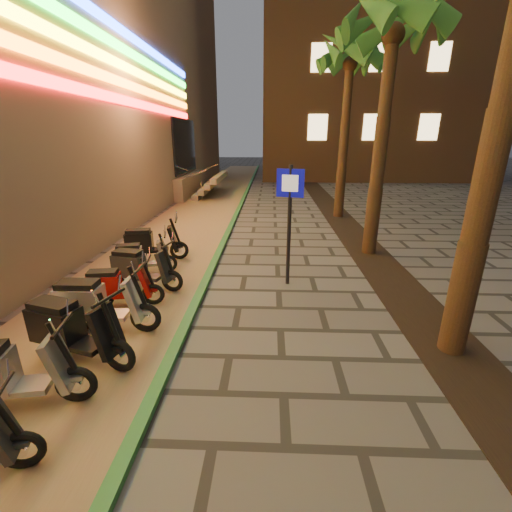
{
  "coord_description": "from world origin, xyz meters",
  "views": [
    {
      "loc": [
        0.62,
        -2.92,
        3.29
      ],
      "look_at": [
        0.36,
        3.1,
        1.2
      ],
      "focal_mm": 24.0,
      "sensor_mm": 36.0,
      "label": 1
    }
  ],
  "objects_px": {
    "scooter_9": "(139,257)",
    "scooter_10": "(149,243)",
    "scooter_4": "(5,373)",
    "pedestrian_sign": "(290,210)",
    "scooter_6": "(96,304)",
    "scooter_7": "(116,286)",
    "scooter_8": "(139,268)",
    "scooter_5": "(71,329)"
  },
  "relations": [
    {
      "from": "pedestrian_sign",
      "to": "scooter_7",
      "type": "xyz_separation_m",
      "value": [
        -3.51,
        -1.32,
        -1.32
      ]
    },
    {
      "from": "scooter_4",
      "to": "scooter_6",
      "type": "relative_size",
      "value": 0.96
    },
    {
      "from": "pedestrian_sign",
      "to": "scooter_10",
      "type": "xyz_separation_m",
      "value": [
        -3.78,
        1.45,
        -1.26
      ]
    },
    {
      "from": "scooter_5",
      "to": "scooter_10",
      "type": "relative_size",
      "value": 1.04
    },
    {
      "from": "scooter_8",
      "to": "scooter_9",
      "type": "xyz_separation_m",
      "value": [
        -0.34,
        0.85,
        -0.05
      ]
    },
    {
      "from": "scooter_4",
      "to": "scooter_6",
      "type": "height_order",
      "value": "scooter_6"
    },
    {
      "from": "scooter_7",
      "to": "scooter_8",
      "type": "distance_m",
      "value": 0.93
    },
    {
      "from": "scooter_6",
      "to": "scooter_8",
      "type": "height_order",
      "value": "scooter_6"
    },
    {
      "from": "scooter_7",
      "to": "scooter_8",
      "type": "height_order",
      "value": "scooter_8"
    },
    {
      "from": "scooter_6",
      "to": "scooter_9",
      "type": "xyz_separation_m",
      "value": [
        -0.26,
        2.7,
        -0.09
      ]
    },
    {
      "from": "pedestrian_sign",
      "to": "scooter_9",
      "type": "bearing_deg",
      "value": -171.2
    },
    {
      "from": "scooter_6",
      "to": "scooter_9",
      "type": "distance_m",
      "value": 2.72
    },
    {
      "from": "scooter_5",
      "to": "scooter_8",
      "type": "xyz_separation_m",
      "value": [
        0.05,
        2.71,
        -0.04
      ]
    },
    {
      "from": "scooter_7",
      "to": "scooter_10",
      "type": "relative_size",
      "value": 0.87
    },
    {
      "from": "pedestrian_sign",
      "to": "scooter_9",
      "type": "xyz_separation_m",
      "value": [
        -3.71,
        0.45,
        -1.33
      ]
    },
    {
      "from": "scooter_4",
      "to": "scooter_7",
      "type": "height_order",
      "value": "scooter_4"
    },
    {
      "from": "scooter_7",
      "to": "pedestrian_sign",
      "type": "bearing_deg",
      "value": 10.44
    },
    {
      "from": "scooter_4",
      "to": "scooter_10",
      "type": "distance_m",
      "value": 5.56
    },
    {
      "from": "scooter_4",
      "to": "scooter_5",
      "type": "distance_m",
      "value": 1.04
    },
    {
      "from": "scooter_7",
      "to": "scooter_9",
      "type": "distance_m",
      "value": 1.78
    },
    {
      "from": "pedestrian_sign",
      "to": "scooter_7",
      "type": "distance_m",
      "value": 3.98
    },
    {
      "from": "scooter_10",
      "to": "scooter_6",
      "type": "bearing_deg",
      "value": -96.2
    },
    {
      "from": "scooter_4",
      "to": "scooter_5",
      "type": "height_order",
      "value": "scooter_5"
    },
    {
      "from": "scooter_6",
      "to": "scooter_10",
      "type": "xyz_separation_m",
      "value": [
        -0.34,
        3.71,
        -0.02
      ]
    },
    {
      "from": "scooter_10",
      "to": "scooter_8",
      "type": "bearing_deg",
      "value": -88.84
    },
    {
      "from": "scooter_7",
      "to": "scooter_8",
      "type": "xyz_separation_m",
      "value": [
        0.14,
        0.92,
        0.05
      ]
    },
    {
      "from": "scooter_4",
      "to": "scooter_8",
      "type": "height_order",
      "value": "scooter_4"
    },
    {
      "from": "scooter_5",
      "to": "scooter_7",
      "type": "relative_size",
      "value": 1.19
    },
    {
      "from": "scooter_5",
      "to": "scooter_8",
      "type": "height_order",
      "value": "scooter_5"
    },
    {
      "from": "pedestrian_sign",
      "to": "scooter_10",
      "type": "distance_m",
      "value": 4.24
    },
    {
      "from": "scooter_5",
      "to": "scooter_4",
      "type": "bearing_deg",
      "value": -89.13
    },
    {
      "from": "pedestrian_sign",
      "to": "scooter_9",
      "type": "height_order",
      "value": "pedestrian_sign"
    },
    {
      "from": "scooter_9",
      "to": "scooter_10",
      "type": "xyz_separation_m",
      "value": [
        -0.08,
        1.01,
        0.07
      ]
    },
    {
      "from": "pedestrian_sign",
      "to": "scooter_6",
      "type": "xyz_separation_m",
      "value": [
        -3.45,
        -2.26,
        -1.23
      ]
    },
    {
      "from": "pedestrian_sign",
      "to": "scooter_7",
      "type": "bearing_deg",
      "value": -143.71
    },
    {
      "from": "scooter_4",
      "to": "scooter_8",
      "type": "bearing_deg",
      "value": 74.68
    },
    {
      "from": "scooter_5",
      "to": "scooter_10",
      "type": "bearing_deg",
      "value": 110.7
    },
    {
      "from": "pedestrian_sign",
      "to": "scooter_10",
      "type": "bearing_deg",
      "value": 174.66
    },
    {
      "from": "scooter_10",
      "to": "scooter_5",
      "type": "bearing_deg",
      "value": -96.89
    },
    {
      "from": "scooter_6",
      "to": "scooter_5",
      "type": "bearing_deg",
      "value": -89.72
    },
    {
      "from": "scooter_9",
      "to": "scooter_10",
      "type": "bearing_deg",
      "value": 79.82
    },
    {
      "from": "scooter_6",
      "to": "scooter_4",
      "type": "bearing_deg",
      "value": -98.96
    }
  ]
}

